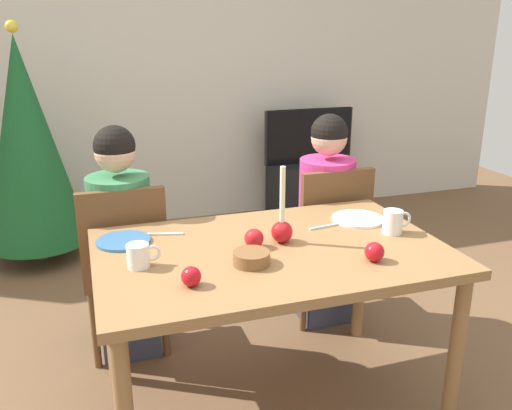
# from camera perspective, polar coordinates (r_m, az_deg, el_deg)

# --- Properties ---
(ground_plane) EXTENTS (7.68, 7.68, 0.00)m
(ground_plane) POSITION_cam_1_polar(r_m,az_deg,el_deg) (2.57, 1.47, -20.14)
(ground_plane) COLOR brown
(back_wall) EXTENTS (6.40, 0.10, 2.60)m
(back_wall) POSITION_cam_1_polar(r_m,az_deg,el_deg) (4.56, -9.73, 14.31)
(back_wall) COLOR beige
(back_wall) RESTS_ON ground
(dining_table) EXTENTS (1.40, 0.90, 0.75)m
(dining_table) POSITION_cam_1_polar(r_m,az_deg,el_deg) (2.22, 1.61, -6.54)
(dining_table) COLOR olive
(dining_table) RESTS_ON ground
(chair_left) EXTENTS (0.40, 0.40, 0.90)m
(chair_left) POSITION_cam_1_polar(r_m,az_deg,el_deg) (2.73, -13.73, -5.70)
(chair_left) COLOR brown
(chair_left) RESTS_ON ground
(chair_right) EXTENTS (0.40, 0.40, 0.90)m
(chair_right) POSITION_cam_1_polar(r_m,az_deg,el_deg) (2.99, 7.56, -3.15)
(chair_right) COLOR brown
(chair_right) RESTS_ON ground
(person_left_child) EXTENTS (0.30, 0.30, 1.17)m
(person_left_child) POSITION_cam_1_polar(r_m,az_deg,el_deg) (2.74, -13.88, -4.33)
(person_left_child) COLOR #33384C
(person_left_child) RESTS_ON ground
(person_right_child) EXTENTS (0.30, 0.30, 1.17)m
(person_right_child) POSITION_cam_1_polar(r_m,az_deg,el_deg) (3.00, 7.34, -1.91)
(person_right_child) COLOR #33384C
(person_right_child) RESTS_ON ground
(tv_stand) EXTENTS (0.64, 0.40, 0.48)m
(tv_stand) POSITION_cam_1_polar(r_m,az_deg,el_deg) (4.78, 5.43, 1.73)
(tv_stand) COLOR black
(tv_stand) RESTS_ON ground
(tv) EXTENTS (0.79, 0.05, 0.46)m
(tv) POSITION_cam_1_polar(r_m,az_deg,el_deg) (4.67, 5.60, 7.26)
(tv) COLOR black
(tv) RESTS_ON tv_stand
(christmas_tree) EXTENTS (0.69, 0.69, 1.64)m
(christmas_tree) POSITION_cam_1_polar(r_m,az_deg,el_deg) (3.99, -23.01, 6.04)
(christmas_tree) COLOR brown
(christmas_tree) RESTS_ON ground
(candle_centerpiece) EXTENTS (0.09, 0.09, 0.32)m
(candle_centerpiece) POSITION_cam_1_polar(r_m,az_deg,el_deg) (2.22, 2.76, -2.34)
(candle_centerpiece) COLOR red
(candle_centerpiece) RESTS_ON dining_table
(plate_left) EXTENTS (0.22, 0.22, 0.01)m
(plate_left) POSITION_cam_1_polar(r_m,az_deg,el_deg) (2.30, -13.82, -3.71)
(plate_left) COLOR teal
(plate_left) RESTS_ON dining_table
(plate_right) EXTENTS (0.24, 0.24, 0.01)m
(plate_right) POSITION_cam_1_polar(r_m,az_deg,el_deg) (2.53, 10.70, -1.44)
(plate_right) COLOR white
(plate_right) RESTS_ON dining_table
(mug_left) EXTENTS (0.13, 0.08, 0.09)m
(mug_left) POSITION_cam_1_polar(r_m,az_deg,el_deg) (2.05, -12.25, -5.24)
(mug_left) COLOR white
(mug_left) RESTS_ON dining_table
(mug_right) EXTENTS (0.13, 0.08, 0.10)m
(mug_right) POSITION_cam_1_polar(r_m,az_deg,el_deg) (2.39, 14.31, -1.72)
(mug_right) COLOR white
(mug_right) RESTS_ON dining_table
(fork_left) EXTENTS (0.18, 0.06, 0.01)m
(fork_left) POSITION_cam_1_polar(r_m,az_deg,el_deg) (2.35, -9.86, -3.04)
(fork_left) COLOR silver
(fork_left) RESTS_ON dining_table
(fork_right) EXTENTS (0.18, 0.04, 0.01)m
(fork_right) POSITION_cam_1_polar(r_m,az_deg,el_deg) (2.43, 7.48, -2.22)
(fork_right) COLOR silver
(fork_right) RESTS_ON dining_table
(bowl_walnuts) EXTENTS (0.14, 0.14, 0.05)m
(bowl_walnuts) POSITION_cam_1_polar(r_m,az_deg,el_deg) (2.03, -0.48, -5.62)
(bowl_walnuts) COLOR brown
(bowl_walnuts) RESTS_ON dining_table
(apple_near_candle) EXTENTS (0.08, 0.08, 0.08)m
(apple_near_candle) POSITION_cam_1_polar(r_m,az_deg,el_deg) (2.18, -0.21, -3.54)
(apple_near_candle) COLOR red
(apple_near_candle) RESTS_ON dining_table
(apple_by_left_plate) EXTENTS (0.08, 0.08, 0.08)m
(apple_by_left_plate) POSITION_cam_1_polar(r_m,az_deg,el_deg) (2.10, 12.39, -4.86)
(apple_by_left_plate) COLOR red
(apple_by_left_plate) RESTS_ON dining_table
(apple_by_right_mug) EXTENTS (0.07, 0.07, 0.07)m
(apple_by_right_mug) POSITION_cam_1_polar(r_m,az_deg,el_deg) (1.88, -6.87, -7.51)
(apple_by_right_mug) COLOR red
(apple_by_right_mug) RESTS_ON dining_table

